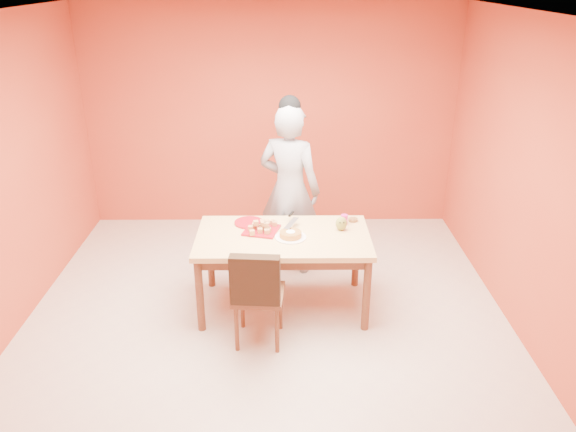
{
  "coord_description": "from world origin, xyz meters",
  "views": [
    {
      "loc": [
        0.16,
        -4.23,
        3.0
      ],
      "look_at": [
        0.2,
        0.3,
        1.01
      ],
      "focal_mm": 35.0,
      "sensor_mm": 36.0,
      "label": 1
    }
  ],
  "objects_px": {
    "pastry_platter": "(261,230)",
    "checker_tin": "(353,220)",
    "red_dinner_plate": "(249,223)",
    "dining_chair": "(258,293)",
    "magenta_glass": "(344,220)",
    "person": "(290,190)",
    "dining_table": "(283,244)",
    "egg_ornament": "(341,224)",
    "sponge_cake": "(291,234)"
  },
  "relations": [
    {
      "from": "pastry_platter",
      "to": "checker_tin",
      "type": "bearing_deg",
      "value": 14.04
    },
    {
      "from": "red_dinner_plate",
      "to": "pastry_platter",
      "type": "bearing_deg",
      "value": -54.09
    },
    {
      "from": "dining_chair",
      "to": "magenta_glass",
      "type": "xyz_separation_m",
      "value": [
        0.8,
        0.8,
        0.32
      ]
    },
    {
      "from": "dining_chair",
      "to": "checker_tin",
      "type": "distance_m",
      "value": 1.28
    },
    {
      "from": "person",
      "to": "pastry_platter",
      "type": "xyz_separation_m",
      "value": [
        -0.27,
        -0.7,
        -0.14
      ]
    },
    {
      "from": "dining_table",
      "to": "red_dinner_plate",
      "type": "relative_size",
      "value": 5.67
    },
    {
      "from": "pastry_platter",
      "to": "egg_ornament",
      "type": "relative_size",
      "value": 2.25
    },
    {
      "from": "sponge_cake",
      "to": "dining_chair",
      "type": "bearing_deg",
      "value": -118.92
    },
    {
      "from": "pastry_platter",
      "to": "magenta_glass",
      "type": "bearing_deg",
      "value": 10.88
    },
    {
      "from": "egg_ornament",
      "to": "dining_chair",
      "type": "bearing_deg",
      "value": -118.25
    },
    {
      "from": "person",
      "to": "checker_tin",
      "type": "height_order",
      "value": "person"
    },
    {
      "from": "egg_ornament",
      "to": "checker_tin",
      "type": "distance_m",
      "value": 0.25
    },
    {
      "from": "dining_chair",
      "to": "egg_ornament",
      "type": "bearing_deg",
      "value": 45.69
    },
    {
      "from": "dining_chair",
      "to": "pastry_platter",
      "type": "relative_size",
      "value": 3.08
    },
    {
      "from": "checker_tin",
      "to": "dining_chair",
      "type": "bearing_deg",
      "value": -135.61
    },
    {
      "from": "checker_tin",
      "to": "dining_table",
      "type": "bearing_deg",
      "value": -155.3
    },
    {
      "from": "person",
      "to": "egg_ornament",
      "type": "xyz_separation_m",
      "value": [
        0.48,
        -0.68,
        -0.08
      ]
    },
    {
      "from": "checker_tin",
      "to": "red_dinner_plate",
      "type": "bearing_deg",
      "value": -177.39
    },
    {
      "from": "dining_table",
      "to": "person",
      "type": "distance_m",
      "value": 0.83
    },
    {
      "from": "dining_table",
      "to": "person",
      "type": "height_order",
      "value": "person"
    },
    {
      "from": "person",
      "to": "red_dinner_plate",
      "type": "distance_m",
      "value": 0.67
    },
    {
      "from": "pastry_platter",
      "to": "magenta_glass",
      "type": "height_order",
      "value": "magenta_glass"
    },
    {
      "from": "sponge_cake",
      "to": "red_dinner_plate",
      "type": "bearing_deg",
      "value": 141.06
    },
    {
      "from": "person",
      "to": "sponge_cake",
      "type": "distance_m",
      "value": 0.85
    },
    {
      "from": "red_dinner_plate",
      "to": "checker_tin",
      "type": "relative_size",
      "value": 3.11
    },
    {
      "from": "pastry_platter",
      "to": "dining_table",
      "type": "bearing_deg",
      "value": -24.42
    },
    {
      "from": "dining_table",
      "to": "pastry_platter",
      "type": "relative_size",
      "value": 5.29
    },
    {
      "from": "sponge_cake",
      "to": "egg_ornament",
      "type": "relative_size",
      "value": 1.5
    },
    {
      "from": "person",
      "to": "red_dinner_plate",
      "type": "height_order",
      "value": "person"
    },
    {
      "from": "dining_table",
      "to": "dining_chair",
      "type": "distance_m",
      "value": 0.62
    },
    {
      "from": "dining_table",
      "to": "egg_ornament",
      "type": "xyz_separation_m",
      "value": [
        0.54,
        0.11,
        0.16
      ]
    },
    {
      "from": "dining_table",
      "to": "sponge_cake",
      "type": "relative_size",
      "value": 7.96
    },
    {
      "from": "red_dinner_plate",
      "to": "person",
      "type": "bearing_deg",
      "value": 52.68
    },
    {
      "from": "egg_ornament",
      "to": "sponge_cake",
      "type": "bearing_deg",
      "value": -140.97
    },
    {
      "from": "pastry_platter",
      "to": "egg_ornament",
      "type": "height_order",
      "value": "egg_ornament"
    },
    {
      "from": "person",
      "to": "dining_chair",
      "type": "bearing_deg",
      "value": 100.17
    },
    {
      "from": "person",
      "to": "magenta_glass",
      "type": "xyz_separation_m",
      "value": [
        0.52,
        -0.54,
        -0.1
      ]
    },
    {
      "from": "pastry_platter",
      "to": "egg_ornament",
      "type": "distance_m",
      "value": 0.75
    },
    {
      "from": "pastry_platter",
      "to": "egg_ornament",
      "type": "xyz_separation_m",
      "value": [
        0.75,
        0.01,
        0.06
      ]
    },
    {
      "from": "dining_chair",
      "to": "dining_table",
      "type": "bearing_deg",
      "value": 73.68
    },
    {
      "from": "dining_table",
      "to": "pastry_platter",
      "type": "distance_m",
      "value": 0.25
    },
    {
      "from": "red_dinner_plate",
      "to": "egg_ornament",
      "type": "relative_size",
      "value": 2.1
    },
    {
      "from": "red_dinner_plate",
      "to": "sponge_cake",
      "type": "relative_size",
      "value": 1.4
    },
    {
      "from": "checker_tin",
      "to": "magenta_glass",
      "type": "bearing_deg",
      "value": -143.46
    },
    {
      "from": "dining_table",
      "to": "magenta_glass",
      "type": "relative_size",
      "value": 16.91
    },
    {
      "from": "dining_table",
      "to": "magenta_glass",
      "type": "distance_m",
      "value": 0.65
    },
    {
      "from": "checker_tin",
      "to": "egg_ornament",
      "type": "bearing_deg",
      "value": -123.24
    },
    {
      "from": "egg_ornament",
      "to": "person",
      "type": "bearing_deg",
      "value": 145.37
    },
    {
      "from": "red_dinner_plate",
      "to": "magenta_glass",
      "type": "xyz_separation_m",
      "value": [
        0.92,
        -0.02,
        0.04
      ]
    },
    {
      "from": "dining_chair",
      "to": "sponge_cake",
      "type": "height_order",
      "value": "dining_chair"
    }
  ]
}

